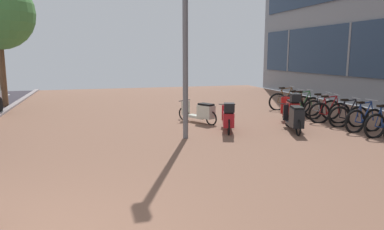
{
  "coord_description": "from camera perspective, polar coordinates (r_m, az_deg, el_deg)",
  "views": [
    {
      "loc": [
        0.94,
        -3.82,
        2.2
      ],
      "look_at": [
        2.99,
        3.38,
        0.92
      ],
      "focal_mm": 32.91,
      "sensor_mm": 36.0,
      "label": 1
    }
  ],
  "objects": [
    {
      "name": "bicycle_rack_04",
      "position": [
        11.29,
        26.13,
        -0.77
      ],
      "size": [
        1.35,
        0.48,
        0.97
      ],
      "color": "black",
      "rests_on": "ground"
    },
    {
      "name": "scooter_far",
      "position": [
        11.46,
        1.46,
        0.48
      ],
      "size": [
        0.98,
        1.53,
        0.71
      ],
      "color": "black",
      "rests_on": "ground"
    },
    {
      "name": "bicycle_rack_05",
      "position": [
        11.85,
        24.04,
        -0.2
      ],
      "size": [
        1.28,
        0.47,
        0.95
      ],
      "color": "black",
      "rests_on": "ground"
    },
    {
      "name": "bicycle_rack_08",
      "position": [
        13.41,
        17.61,
        1.33
      ],
      "size": [
        1.4,
        0.48,
        1.0
      ],
      "color": "black",
      "rests_on": "ground"
    },
    {
      "name": "lamp_post",
      "position": [
        9.24,
        -1.11,
        16.31
      ],
      "size": [
        0.2,
        0.52,
        5.88
      ],
      "color": "slate",
      "rests_on": "ground"
    },
    {
      "name": "bicycle_rack_10",
      "position": [
        14.66,
        14.97,
        2.14
      ],
      "size": [
        1.39,
        0.48,
        1.01
      ],
      "color": "black",
      "rests_on": "ground"
    },
    {
      "name": "bicycle_rack_09",
      "position": [
        14.08,
        16.53,
        1.68
      ],
      "size": [
        1.28,
        0.48,
        0.94
      ],
      "color": "black",
      "rests_on": "ground"
    },
    {
      "name": "scooter_near",
      "position": [
        10.2,
        5.88,
        -0.43
      ],
      "size": [
        0.84,
        1.68,
        0.92
      ],
      "color": "black",
      "rests_on": "ground"
    },
    {
      "name": "scooter_extra",
      "position": [
        11.55,
        15.77,
        0.79
      ],
      "size": [
        0.83,
        1.8,
        1.08
      ],
      "color": "black",
      "rests_on": "ground"
    },
    {
      "name": "bicycle_rack_07",
      "position": [
        12.99,
        20.31,
        0.87
      ],
      "size": [
        1.31,
        0.47,
        0.97
      ],
      "color": "black",
      "rests_on": "ground"
    },
    {
      "name": "scooter_mid",
      "position": [
        10.53,
        16.3,
        -0.48
      ],
      "size": [
        0.82,
        1.76,
        0.8
      ],
      "color": "black",
      "rests_on": "ground"
    },
    {
      "name": "bicycle_rack_06",
      "position": [
        12.29,
        21.35,
        0.36
      ],
      "size": [
        1.32,
        0.53,
        0.99
      ],
      "color": "black",
      "rests_on": "ground"
    }
  ]
}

